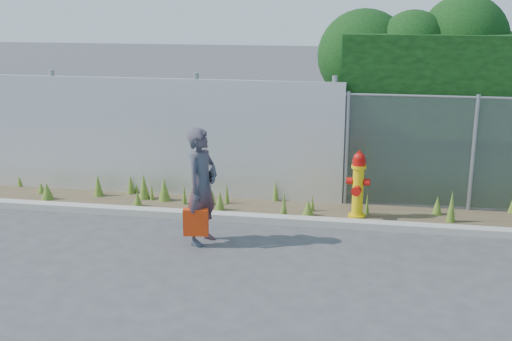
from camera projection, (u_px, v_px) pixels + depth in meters
name	position (u px, v px, depth m)	size (l,w,h in m)	color
ground	(260.00, 267.00, 8.92)	(80.00, 80.00, 0.00)	#3E3E40
curb	(278.00, 220.00, 10.61)	(16.00, 0.22, 0.12)	#A09B90
weed_strip	(330.00, 204.00, 11.19)	(16.00, 1.31, 0.54)	#4A3C2A
corrugated_fence	(116.00, 136.00, 12.02)	(8.50, 0.21, 2.30)	silver
fire_hydrant	(358.00, 186.00, 10.73)	(0.39, 0.35, 1.17)	yellow
woman	(202.00, 186.00, 9.59)	(0.65, 0.43, 1.78)	#105B69
red_tote_bag	(196.00, 222.00, 9.54)	(0.37, 0.14, 0.48)	#B3310A
black_shoulder_bag	(206.00, 177.00, 9.75)	(0.23, 0.09, 0.17)	black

